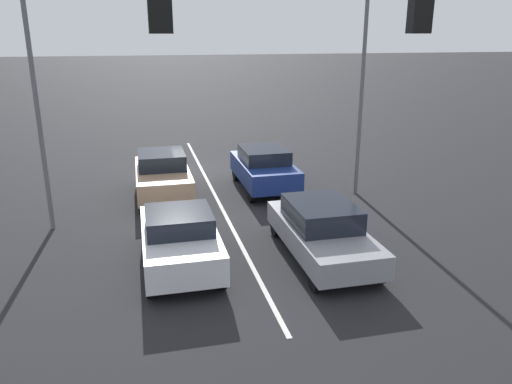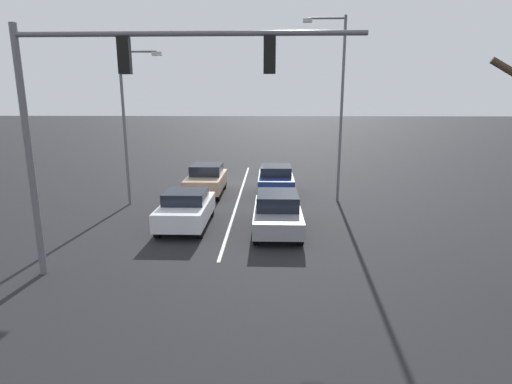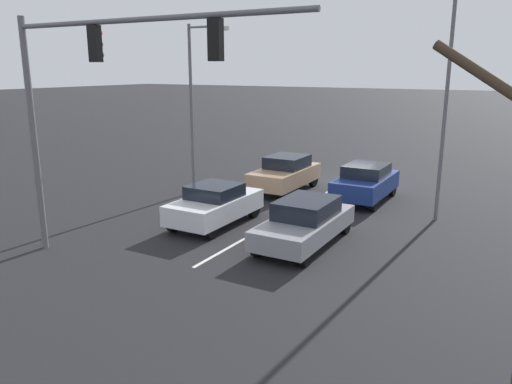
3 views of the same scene
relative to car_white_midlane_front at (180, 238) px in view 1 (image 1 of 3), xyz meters
The scene contains 9 objects.
ground_plane 9.37m from the car_white_midlane_front, 101.16° to the right, with size 240.00×240.00×0.00m, color black.
lane_stripe_left_divider 6.00m from the car_white_midlane_front, 107.69° to the right, with size 0.12×18.98×0.01m, color silver.
car_white_midlane_front is the anchor object (origin of this frame).
car_gray_leftlane_front 3.80m from the car_white_midlane_front, behind, with size 1.86×4.55×1.51m.
car_tan_midlane_second 6.00m from the car_white_midlane_front, 89.25° to the right, with size 1.91×4.26×1.65m.
car_navy_leftlane_second 7.16m from the car_white_midlane_front, 122.15° to the right, with size 1.90×4.09×1.62m.
traffic_signal_gantry 6.62m from the car_white_midlane_front, 81.53° to the left, with size 9.47×0.37×7.16m.
street_lamp_right_shoulder 6.13m from the car_white_midlane_front, 46.36° to the right, with size 2.07×0.24×7.54m.
street_lamp_left_shoulder 9.41m from the car_white_midlane_front, 145.66° to the right, with size 2.11×0.24×9.15m.
Camera 1 is at (2.67, 21.19, 5.85)m, focal length 35.00 mm.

